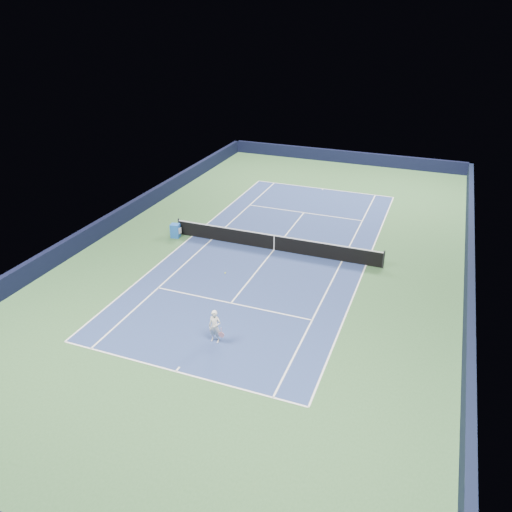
% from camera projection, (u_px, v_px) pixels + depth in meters
% --- Properties ---
extents(ground, '(40.00, 40.00, 0.00)m').
position_uv_depth(ground, '(274.00, 250.00, 29.80)').
color(ground, '#30562F').
rests_on(ground, ground).
extents(wall_far, '(22.00, 0.35, 1.10)m').
position_uv_depth(wall_far, '(345.00, 157.00, 46.07)').
color(wall_far, black).
rests_on(wall_far, ground).
extents(wall_right, '(0.35, 40.00, 1.10)m').
position_uv_depth(wall_right, '(469.00, 273.00, 26.07)').
color(wall_right, black).
rests_on(wall_right, ground).
extents(wall_left, '(0.35, 40.00, 1.10)m').
position_uv_depth(wall_left, '(120.00, 217.00, 33.04)').
color(wall_left, black).
rests_on(wall_left, ground).
extents(court_surface, '(10.97, 23.77, 0.01)m').
position_uv_depth(court_surface, '(274.00, 250.00, 29.80)').
color(court_surface, navy).
rests_on(court_surface, ground).
extents(baseline_far, '(10.97, 0.08, 0.00)m').
position_uv_depth(baseline_far, '(323.00, 189.00, 39.70)').
color(baseline_far, white).
rests_on(baseline_far, ground).
extents(baseline_near, '(10.97, 0.08, 0.00)m').
position_uv_depth(baseline_near, '(176.00, 371.00, 19.90)').
color(baseline_near, white).
rests_on(baseline_near, ground).
extents(sideline_doubles_right, '(0.08, 23.77, 0.00)m').
position_uv_depth(sideline_doubles_right, '(366.00, 265.00, 28.04)').
color(sideline_doubles_right, white).
rests_on(sideline_doubles_right, ground).
extents(sideline_doubles_left, '(0.08, 23.77, 0.00)m').
position_uv_depth(sideline_doubles_left, '(192.00, 236.00, 31.57)').
color(sideline_doubles_left, white).
rests_on(sideline_doubles_left, ground).
extents(sideline_singles_right, '(0.08, 23.77, 0.00)m').
position_uv_depth(sideline_singles_right, '(342.00, 261.00, 28.48)').
color(sideline_singles_right, white).
rests_on(sideline_singles_right, ground).
extents(sideline_singles_left, '(0.08, 23.77, 0.00)m').
position_uv_depth(sideline_singles_left, '(212.00, 239.00, 31.12)').
color(sideline_singles_left, white).
rests_on(sideline_singles_left, ground).
extents(service_line_far, '(8.23, 0.08, 0.00)m').
position_uv_depth(service_line_far, '(304.00, 213.00, 35.13)').
color(service_line_far, white).
rests_on(service_line_far, ground).
extents(service_line_near, '(8.23, 0.08, 0.00)m').
position_uv_depth(service_line_near, '(231.00, 303.00, 24.47)').
color(service_line_near, white).
rests_on(service_line_near, ground).
extents(center_service_line, '(0.08, 12.80, 0.00)m').
position_uv_depth(center_service_line, '(274.00, 250.00, 29.80)').
color(center_service_line, white).
rests_on(center_service_line, ground).
extents(center_mark_far, '(0.08, 0.30, 0.00)m').
position_uv_depth(center_mark_far, '(323.00, 189.00, 39.57)').
color(center_mark_far, white).
rests_on(center_mark_far, ground).
extents(center_mark_near, '(0.08, 0.30, 0.00)m').
position_uv_depth(center_mark_near, '(178.00, 369.00, 20.03)').
color(center_mark_near, white).
rests_on(center_mark_near, ground).
extents(tennis_net, '(12.90, 0.10, 1.07)m').
position_uv_depth(tennis_net, '(274.00, 242.00, 29.58)').
color(tennis_net, black).
rests_on(tennis_net, ground).
extents(sponsor_cube, '(0.63, 0.57, 0.87)m').
position_uv_depth(sponsor_cube, '(175.00, 231.00, 31.26)').
color(sponsor_cube, blue).
rests_on(sponsor_cube, ground).
extents(tennis_player, '(0.74, 1.22, 2.93)m').
position_uv_depth(tennis_player, '(215.00, 327.00, 21.36)').
color(tennis_player, white).
rests_on(tennis_player, ground).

